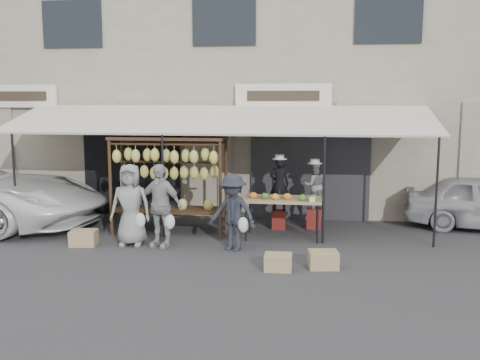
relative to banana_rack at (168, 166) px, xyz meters
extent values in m
plane|color=#2D2D30|center=(0.98, -1.54, -1.57)|extent=(90.00, 90.00, 0.00)
cube|color=#A19A89|center=(0.98, 4.96, 1.93)|extent=(24.00, 6.00, 7.00)
cube|color=#232328|center=(3.18, 1.92, -0.32)|extent=(3.00, 0.10, 2.50)
cube|color=black|center=(-1.52, 1.92, -0.32)|extent=(2.60, 0.10, 2.50)
cube|color=silver|center=(2.48, 1.86, 1.58)|extent=(2.40, 0.10, 0.60)
cube|color=silver|center=(-4.52, 1.86, 1.58)|extent=(2.00, 0.10, 0.60)
cube|color=beige|center=(0.98, 0.76, 1.03)|extent=(10.00, 2.34, 0.63)
cylinder|color=black|center=(-3.52, -0.39, -0.42)|extent=(0.05, 0.05, 2.30)
cylinder|color=black|center=(-0.02, -0.39, -0.42)|extent=(0.05, 0.05, 2.30)
cylinder|color=black|center=(3.48, -0.39, -0.42)|extent=(0.05, 0.05, 2.30)
cylinder|color=black|center=(5.78, -0.39, -0.42)|extent=(0.05, 0.05, 2.30)
cylinder|color=black|center=(-1.25, -0.34, -0.47)|extent=(0.07, 0.07, 2.20)
cylinder|color=black|center=(1.25, -0.34, -0.47)|extent=(0.07, 0.07, 2.20)
cylinder|color=black|center=(-1.25, 0.46, -0.47)|extent=(0.07, 0.07, 2.20)
cylinder|color=black|center=(1.25, 0.46, -0.47)|extent=(0.07, 0.07, 2.20)
cube|color=black|center=(0.00, 0.06, 0.63)|extent=(2.60, 0.90, 0.07)
cylinder|color=black|center=(0.00, -0.29, 0.51)|extent=(2.50, 0.05, 0.05)
cylinder|color=black|center=(0.00, 0.41, 0.51)|extent=(2.50, 0.05, 0.05)
cylinder|color=black|center=(0.00, 0.06, 0.08)|extent=(2.50, 0.05, 0.05)
cube|color=black|center=(0.00, 0.06, -1.02)|extent=(2.50, 0.80, 0.05)
ellipsoid|color=#EBE76B|center=(-1.10, -0.29, 0.23)|extent=(0.20, 0.18, 0.30)
ellipsoid|color=#EBE76B|center=(-0.88, -0.14, 0.27)|extent=(0.20, 0.18, 0.30)
ellipsoid|color=#EBE76B|center=(-0.66, -0.29, 0.25)|extent=(0.20, 0.18, 0.30)
ellipsoid|color=#EBE76B|center=(-0.44, -0.14, 0.26)|extent=(0.20, 0.18, 0.30)
ellipsoid|color=#EBE76B|center=(-0.22, -0.29, 0.28)|extent=(0.20, 0.18, 0.30)
ellipsoid|color=#EBE76B|center=(0.00, -0.14, 0.25)|extent=(0.20, 0.18, 0.30)
ellipsoid|color=#EBE76B|center=(0.22, -0.29, 0.23)|extent=(0.20, 0.18, 0.30)
ellipsoid|color=#EBE76B|center=(0.44, -0.14, 0.25)|extent=(0.20, 0.18, 0.30)
ellipsoid|color=#EBE76B|center=(0.66, -0.29, 0.25)|extent=(0.20, 0.18, 0.30)
ellipsoid|color=#EBE76B|center=(0.88, -0.14, 0.29)|extent=(0.20, 0.18, 0.30)
ellipsoid|color=#EBE76B|center=(1.10, -0.29, 0.23)|extent=(0.20, 0.18, 0.30)
ellipsoid|color=#EBE76B|center=(-1.05, 0.06, -0.15)|extent=(0.20, 0.18, 0.30)
ellipsoid|color=#EBE76B|center=(-0.82, 0.06, -0.16)|extent=(0.20, 0.18, 0.30)
ellipsoid|color=#EBE76B|center=(-0.58, 0.06, -0.15)|extent=(0.20, 0.18, 0.30)
ellipsoid|color=#EBE76B|center=(-0.35, 0.06, -0.18)|extent=(0.20, 0.18, 0.30)
ellipsoid|color=#EBE76B|center=(-0.12, 0.06, -0.18)|extent=(0.20, 0.18, 0.30)
ellipsoid|color=#EBE76B|center=(0.12, 0.06, -0.18)|extent=(0.20, 0.18, 0.30)
ellipsoid|color=#EBE76B|center=(0.35, 0.06, -0.15)|extent=(0.20, 0.18, 0.30)
ellipsoid|color=#EBE76B|center=(0.58, 0.06, -0.15)|extent=(0.20, 0.18, 0.30)
ellipsoid|color=#EBE76B|center=(0.82, 0.06, -0.17)|extent=(0.20, 0.18, 0.30)
ellipsoid|color=#EBE76B|center=(1.05, 0.06, -0.12)|extent=(0.20, 0.18, 0.30)
cube|color=tan|center=(2.60, -0.07, -0.70)|extent=(1.70, 0.90, 0.05)
cylinder|color=black|center=(1.83, -0.44, -1.15)|extent=(0.04, 0.04, 0.85)
cylinder|color=black|center=(3.37, -0.44, -1.15)|extent=(0.04, 0.04, 0.85)
cylinder|color=black|center=(1.83, 0.30, -1.15)|extent=(0.04, 0.04, 0.85)
cylinder|color=black|center=(3.37, 0.30, -1.15)|extent=(0.04, 0.04, 0.85)
ellipsoid|color=orange|center=(1.96, -0.18, -0.60)|extent=(0.18, 0.14, 0.14)
ellipsoid|color=#477226|center=(2.22, -0.22, -0.60)|extent=(0.18, 0.14, 0.14)
ellipsoid|color=orange|center=(2.45, -0.28, -0.60)|extent=(0.18, 0.14, 0.14)
ellipsoid|color=orange|center=(2.71, -0.20, -0.60)|extent=(0.18, 0.14, 0.14)
ellipsoid|color=#477226|center=(3.03, -0.32, -0.60)|extent=(0.18, 0.14, 0.14)
ellipsoid|color=#598C33|center=(3.26, -0.32, -0.60)|extent=(0.18, 0.14, 0.14)
imported|color=black|center=(2.47, 0.80, -0.49)|extent=(0.47, 0.32, 1.26)
imported|color=gray|center=(3.29, 1.00, -0.54)|extent=(0.64, 0.56, 1.12)
imported|color=gray|center=(-0.54, -1.06, -0.71)|extent=(0.87, 0.60, 1.73)
imported|color=#9FA0A2|center=(0.10, -1.10, -0.70)|extent=(1.11, 0.71, 1.75)
imported|color=#242731|center=(1.65, -1.18, -0.79)|extent=(1.15, 0.89, 1.57)
cube|color=maroon|center=(2.47, 0.80, -1.35)|extent=(0.35, 0.35, 0.45)
cube|color=maroon|center=(3.29, 1.00, -1.34)|extent=(0.40, 0.40, 0.47)
cube|color=tan|center=(2.65, -2.36, -1.42)|extent=(0.50, 0.38, 0.30)
cube|color=tan|center=(3.46, -2.13, -1.41)|extent=(0.58, 0.47, 0.32)
cube|color=tan|center=(-1.53, -1.23, -1.41)|extent=(0.59, 0.48, 0.32)
camera|label=1|loc=(3.19, -11.68, 1.47)|focal=40.00mm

